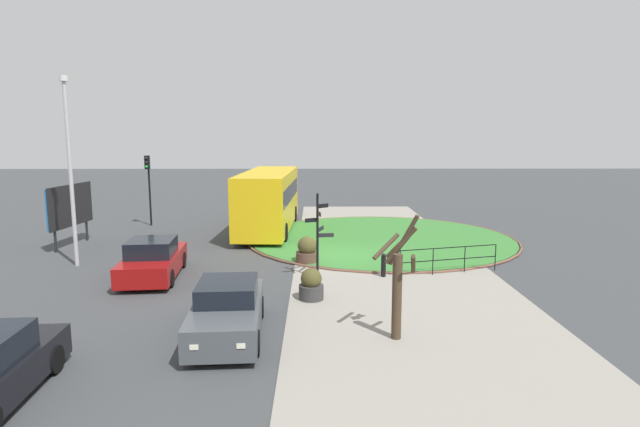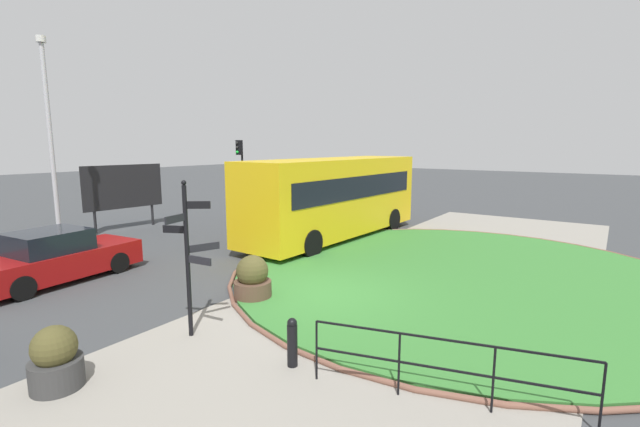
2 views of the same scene
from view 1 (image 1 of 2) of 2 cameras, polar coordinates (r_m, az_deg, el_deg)
ground at (r=22.89m, az=1.89°, el=-4.81°), size 120.00×120.00×0.00m
sidewalk_paving at (r=23.08m, az=7.11°, el=-4.74°), size 32.00×7.82×0.02m
grass_island at (r=26.85m, az=6.72°, el=-2.74°), size 13.45×13.45×0.10m
grass_kerb_ring at (r=26.85m, az=6.72°, el=-2.73°), size 13.76×13.76×0.11m
signpost_directional at (r=19.10m, az=-0.17°, el=-1.96°), size 1.20×1.07×3.23m
bollard_foreground at (r=19.74m, az=7.04°, el=-5.67°), size 0.19×0.19×0.91m
railing_grass_edge at (r=20.58m, az=14.10°, el=-4.65°), size 1.09×4.01×1.06m
bus_yellow at (r=28.73m, az=-5.70°, el=1.55°), size 9.65×2.88×3.35m
car_near_lane at (r=14.26m, az=-10.20°, el=-10.57°), size 4.41×2.02×1.46m
car_trailing at (r=20.45m, az=-18.00°, el=-4.93°), size 4.60×2.26×1.51m
traffic_light_near at (r=31.87m, az=-18.48°, el=4.08°), size 0.49×0.27×4.15m
lamppost_tall at (r=23.05m, az=-25.93°, el=4.76°), size 0.32×0.32×7.65m
billboard_right at (r=27.49m, az=-25.93°, el=0.71°), size 3.73×0.48×3.00m
planter_near_signpost at (r=21.59m, az=-1.41°, el=-4.21°), size 0.95×0.95×1.17m
planter_kerbside at (r=16.96m, az=-0.98°, el=-7.97°), size 0.81×0.81×1.06m
street_tree_bare at (r=13.75m, az=8.66°, el=-7.29°), size 1.19×1.25×3.31m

